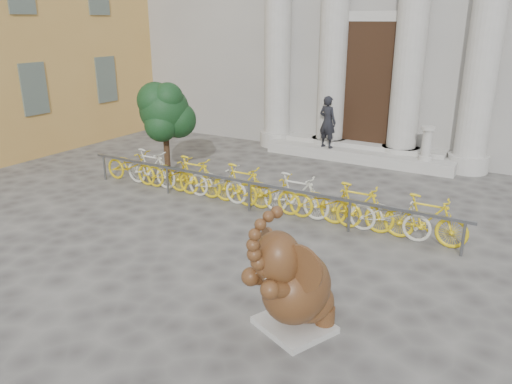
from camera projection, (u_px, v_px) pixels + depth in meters
The scene contains 7 objects.
ground at pixel (168, 289), 8.32m from camera, with size 80.00×80.00×0.00m, color #474442.
entrance_steps at pixel (359, 154), 15.93m from camera, with size 6.00×1.20×0.36m, color #A8A59E.
elephant_statue at pixel (294, 285), 7.02m from camera, with size 1.34×1.56×1.96m.
bike_rack at pixel (254, 187), 11.77m from camera, with size 9.80×0.53×1.00m.
tree at pixel (165, 112), 13.65m from camera, with size 1.54×1.41×2.68m.
pedestrian at pixel (327, 122), 15.78m from camera, with size 0.60×0.39×1.65m, color black.
balustrade_post at pixel (427, 145), 14.47m from camera, with size 0.40×0.40×0.99m.
Camera 1 is at (4.97, -5.59, 4.26)m, focal length 35.00 mm.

